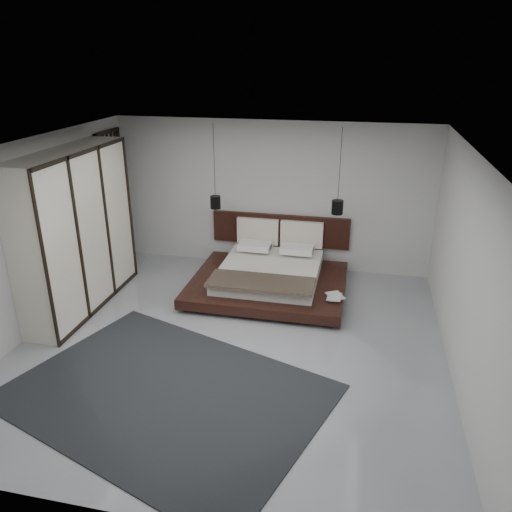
% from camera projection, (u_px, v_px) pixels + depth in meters
% --- Properties ---
extents(floor, '(6.00, 6.00, 0.00)m').
position_uv_depth(floor, '(231.00, 344.00, 7.22)').
color(floor, '#989BA0').
rests_on(floor, ground).
extents(ceiling, '(6.00, 6.00, 0.00)m').
position_uv_depth(ceiling, '(227.00, 149.00, 6.16)').
color(ceiling, white).
rests_on(ceiling, wall_back).
extents(wall_back, '(6.00, 0.00, 6.00)m').
position_uv_depth(wall_back, '(271.00, 196.00, 9.40)').
color(wall_back, '#B8B8B5').
rests_on(wall_back, floor).
extents(wall_front, '(6.00, 0.00, 6.00)m').
position_uv_depth(wall_front, '(132.00, 392.00, 3.98)').
color(wall_front, '#B8B8B5').
rests_on(wall_front, floor).
extents(wall_left, '(0.00, 6.00, 6.00)m').
position_uv_depth(wall_left, '(31.00, 238.00, 7.28)').
color(wall_left, '#B8B8B5').
rests_on(wall_left, floor).
extents(wall_right, '(0.00, 6.00, 6.00)m').
position_uv_depth(wall_right, '(466.00, 274.00, 6.10)').
color(wall_right, '#B8B8B5').
rests_on(wall_right, floor).
extents(lattice_screen, '(0.05, 0.90, 2.60)m').
position_uv_depth(lattice_screen, '(114.00, 200.00, 9.52)').
color(lattice_screen, black).
rests_on(lattice_screen, floor).
extents(bed, '(2.64, 2.33, 1.05)m').
position_uv_depth(bed, '(270.00, 274.00, 8.81)').
color(bed, black).
rests_on(bed, floor).
extents(book_lower, '(0.35, 0.38, 0.03)m').
position_uv_depth(book_lower, '(329.00, 297.00, 8.03)').
color(book_lower, '#99724C').
rests_on(book_lower, bed).
extents(book_upper, '(0.24, 0.32, 0.02)m').
position_uv_depth(book_upper, '(327.00, 296.00, 7.99)').
color(book_upper, '#99724C').
rests_on(book_upper, book_lower).
extents(pendant_left, '(0.19, 0.19, 1.50)m').
position_uv_depth(pendant_left, '(215.00, 202.00, 8.95)').
color(pendant_left, black).
rests_on(pendant_left, ceiling).
extents(pendant_right, '(0.20, 0.20, 1.46)m').
position_uv_depth(pendant_right, '(337.00, 207.00, 8.51)').
color(pendant_right, black).
rests_on(pendant_right, ceiling).
extents(wardrobe, '(0.62, 2.62, 2.57)m').
position_uv_depth(wardrobe, '(76.00, 231.00, 7.88)').
color(wardrobe, beige).
rests_on(wardrobe, floor).
extents(rug, '(4.41, 3.76, 0.02)m').
position_uv_depth(rug, '(166.00, 394.00, 6.15)').
color(rug, black).
rests_on(rug, floor).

